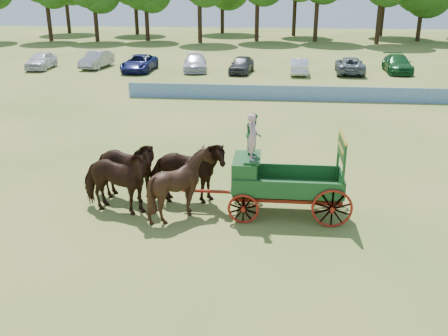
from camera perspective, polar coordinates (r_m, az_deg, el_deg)
ground at (r=19.30m, az=15.66°, el=-4.38°), size 160.00×160.00×0.00m
horse_lead_left at (r=18.12m, az=-12.36°, el=-1.51°), size 3.11×1.90×2.45m
horse_lead_right at (r=19.09m, az=-11.38°, el=-0.30°), size 3.12×1.92×2.45m
horse_wheel_left at (r=17.54m, az=-4.87°, el=-1.83°), size 2.34×2.11×2.45m
horse_wheel_right at (r=18.55m, az=-4.27°, el=-0.56°), size 2.99×1.53×2.45m
farm_dray at (r=17.66m, az=4.95°, el=-0.37°), size 5.99×2.00×3.75m
sponsor_banner at (r=36.12m, az=9.63°, el=8.39°), size 26.00×0.08×1.05m
parked_cars at (r=47.96m, az=-0.15°, el=11.88°), size 36.30×7.33×1.65m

